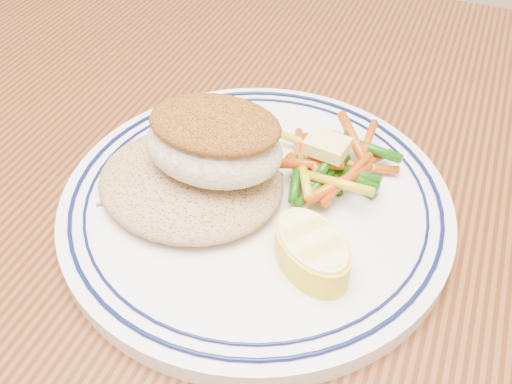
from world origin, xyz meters
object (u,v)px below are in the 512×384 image
object	(u,v)px
rice_pilaf	(190,178)
vegetable_pile	(333,165)
lemon_wedge	(312,250)
dining_table	(228,320)
fish_fillet	(214,141)
plate	(256,202)

from	to	relation	value
rice_pilaf	vegetable_pile	size ratio (longest dim) A/B	1.27
rice_pilaf	lemon_wedge	distance (m)	0.11
dining_table	rice_pilaf	bearing A→B (deg)	145.81
fish_fillet	vegetable_pile	xyz separation A→B (m)	(0.08, 0.04, -0.03)
dining_table	plate	distance (m)	0.11
dining_table	plate	world-z (taller)	plate
plate	rice_pilaf	size ratio (longest dim) A/B	2.08
fish_fillet	lemon_wedge	distance (m)	0.10
plate	fish_fillet	distance (m)	0.06
vegetable_pile	lemon_wedge	distance (m)	0.08
dining_table	fish_fillet	world-z (taller)	fish_fillet
rice_pilaf	fish_fillet	xyz separation A→B (m)	(0.02, 0.01, 0.03)
dining_table	fish_fillet	size ratio (longest dim) A/B	14.81
dining_table	plate	bearing A→B (deg)	74.82
vegetable_pile	lemon_wedge	xyz separation A→B (m)	(0.01, -0.08, 0.00)
vegetable_pile	dining_table	bearing A→B (deg)	-126.23
lemon_wedge	fish_fillet	bearing A→B (deg)	153.99
dining_table	fish_fillet	bearing A→B (deg)	120.65
plate	lemon_wedge	world-z (taller)	lemon_wedge
dining_table	lemon_wedge	size ratio (longest dim) A/B	18.36
plate	vegetable_pile	distance (m)	0.06
fish_fillet	vegetable_pile	size ratio (longest dim) A/B	0.94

